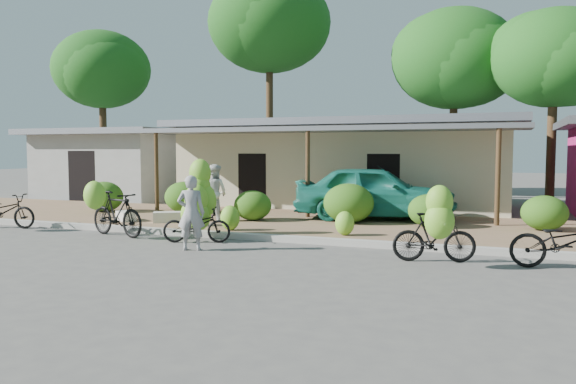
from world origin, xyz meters
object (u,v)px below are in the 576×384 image
at_px(bike_right, 436,230).
at_px(vendor, 191,213).
at_px(bike_center, 198,208).
at_px(bike_far_left, 3,209).
at_px(tree_near_right, 549,56).
at_px(bike_far_right, 565,242).
at_px(tree_back_left, 100,68).
at_px(bystander, 215,192).
at_px(teal_van, 375,192).
at_px(sack_near, 168,217).
at_px(bike_left, 114,211).
at_px(sack_far, 126,216).
at_px(tree_center_right, 451,57).
at_px(tree_far_center, 267,22).

relative_size(bike_right, vendor, 1.01).
bearing_deg(bike_center, bike_far_left, 71.37).
height_order(tree_near_right, bike_far_right, tree_near_right).
xyz_separation_m(tree_back_left, tree_near_right, (21.00, 1.50, -0.42)).
bearing_deg(bike_center, bike_far_right, -113.18).
bearing_deg(bystander, teal_van, -141.97).
xyz_separation_m(sack_near, teal_van, (5.46, 2.92, 0.67)).
bearing_deg(teal_van, bike_center, 136.78).
distance_m(bike_left, bike_far_right, 10.40).
height_order(bike_center, sack_far, bike_center).
bearing_deg(sack_near, bike_far_right, -13.55).
bearing_deg(bike_far_left, tree_near_right, -60.26).
bearing_deg(tree_center_right, tree_back_left, -168.37).
xyz_separation_m(bike_right, bystander, (-6.82, 3.60, 0.30)).
height_order(tree_back_left, bike_left, tree_back_left).
bearing_deg(tree_far_center, bike_center, -73.01).
bearing_deg(teal_van, vendor, 146.28).
xyz_separation_m(tree_far_center, vendor, (5.02, -15.93, -7.88)).
bearing_deg(bike_left, bike_far_right, -76.88).
bearing_deg(bike_center, sack_near, 27.73).
xyz_separation_m(sack_near, sack_far, (-1.37, -0.18, -0.01)).
height_order(tree_back_left, bike_right, tree_back_left).
bearing_deg(sack_far, tree_near_right, 43.44).
bearing_deg(tree_back_left, sack_near, -43.29).
xyz_separation_m(tree_center_right, bike_right, (1.24, -16.01, -5.84)).
xyz_separation_m(sack_near, bystander, (1.09, 0.81, 0.69)).
relative_size(tree_far_center, tree_center_right, 1.28).
height_order(bike_far_right, vendor, vendor).
xyz_separation_m(tree_back_left, vendor, (13.02, -12.93, -5.58)).
height_order(bike_center, bystander, bike_center).
bearing_deg(bike_left, sack_near, 9.98).
relative_size(tree_center_right, teal_van, 1.80).
relative_size(tree_back_left, tree_center_right, 0.95).
bearing_deg(bike_center, bike_right, -117.72).
xyz_separation_m(bike_far_right, sack_near, (-10.22, 2.46, -0.24)).
xyz_separation_m(tree_center_right, bystander, (-5.58, -12.41, -5.54)).
distance_m(tree_far_center, bike_center, 17.30).
distance_m(bike_far_left, vendor, 6.88).
bearing_deg(bike_left, sack_far, 44.88).
height_order(bike_far_left, sack_far, bike_far_left).
relative_size(bike_far_right, teal_van, 0.41).
xyz_separation_m(bystander, teal_van, (4.37, 2.11, -0.02)).
xyz_separation_m(tree_back_left, bike_center, (12.50, -11.71, -5.61)).
relative_size(bystander, teal_van, 0.35).
distance_m(tree_near_right, sack_near, 16.52).
distance_m(bike_far_left, bike_center, 6.28).
bearing_deg(bike_right, bike_left, 71.55).
bearing_deg(bike_far_right, vendor, 91.51).
xyz_separation_m(tree_near_right, sack_near, (-10.68, -11.23, -5.73)).
xyz_separation_m(tree_back_left, sack_near, (10.32, -9.73, -6.15)).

